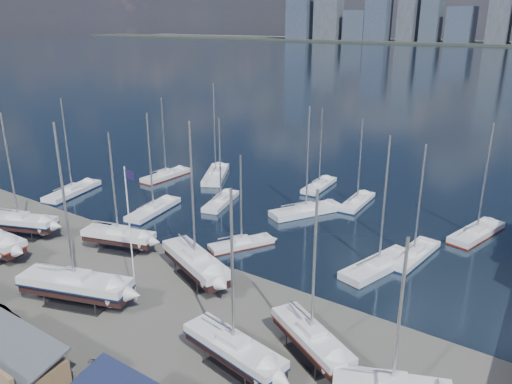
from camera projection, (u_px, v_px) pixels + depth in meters
The scene contains 21 objects.
ground at pixel (141, 298), 48.43m from camera, with size 1400.00×1400.00×0.00m, color #605E59.
sailboat_cradle_0 at pixel (19, 222), 61.42m from camera, with size 9.91×6.05×15.55m.
sailboat_cradle_2 at pixel (118, 236), 57.56m from camera, with size 8.91×4.82×14.15m.
sailboat_cradle_3 at pixel (75, 284), 46.63m from camera, with size 11.30×6.42×17.49m.
sailboat_cradle_4 at pixel (195, 262), 51.13m from camera, with size 10.59×6.48×16.68m.
sailboat_cradle_5 at pixel (234, 349), 37.76m from camera, with size 9.44×4.03×14.86m.
sailboat_cradle_6 at pixel (311, 338), 39.08m from camera, with size 8.87×6.29×14.28m.
sailboat_moored_0 at pixel (73, 192), 77.10m from camera, with size 5.28×10.78×15.53m.
sailboat_moored_1 at pixel (166, 176), 85.11m from camera, with size 2.89×9.61×14.28m.
sailboat_moored_2 at pixel (216, 176), 85.20m from camera, with size 8.23×11.15×16.73m.
sailboat_moored_3 at pixel (154, 211), 69.76m from camera, with size 4.49×10.17×14.71m.
sailboat_moored_4 at pixel (221, 202), 73.01m from camera, with size 4.91×9.16×13.33m.
sailboat_moored_5 at pixel (319, 187), 79.86m from camera, with size 3.25×9.20×13.49m.
sailboat_moored_6 at pixel (241, 245), 59.21m from camera, with size 5.75×7.99×11.81m.
sailboat_moored_7 at pixel (306, 212), 69.24m from camera, with size 7.56×10.54×15.73m.
sailboat_moored_8 at pixel (357, 203), 72.73m from camera, with size 3.06×9.03×13.29m.
sailboat_moored_9 at pixel (379, 267), 53.83m from camera, with size 5.36×10.65×15.49m.
sailboat_moored_10 at pixel (413, 256), 56.44m from camera, with size 3.52×9.50×13.87m.
sailboat_moored_11 at pixel (476, 234), 62.18m from camera, with size 5.05×10.41×15.00m.
car_b at pixel (0, 316), 44.25m from camera, with size 1.45×4.14×1.37m, color gray.
flagpole at pixel (130, 225), 45.62m from camera, with size 1.18×0.12×13.38m.
Camera 1 is at (33.42, -38.37, 25.58)m, focal length 35.00 mm.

